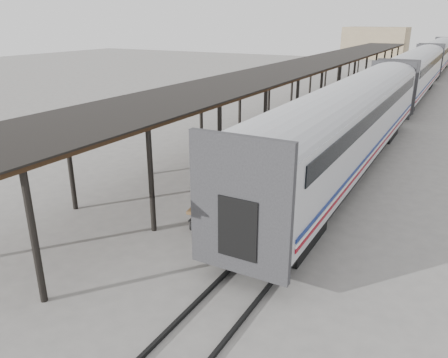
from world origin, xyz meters
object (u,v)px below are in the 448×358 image
at_px(baggage_cart, 214,207).
at_px(luggage_tug, 313,110).
at_px(porter, 211,184).
at_px(pedestrian, 299,113).

relative_size(baggage_cart, luggage_tug, 1.52).
xyz_separation_m(baggage_cart, luggage_tug, (-2.81, 20.65, -0.03)).
relative_size(porter, pedestrian, 1.25).
height_order(luggage_tug, porter, porter).
bearing_deg(baggage_cart, pedestrian, 91.18).
bearing_deg(porter, pedestrian, 39.12).
height_order(luggage_tug, pedestrian, pedestrian).
bearing_deg(pedestrian, luggage_tug, -89.87).
distance_m(baggage_cart, pedestrian, 18.49).
xyz_separation_m(porter, pedestrian, (-3.39, 18.87, -1.06)).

